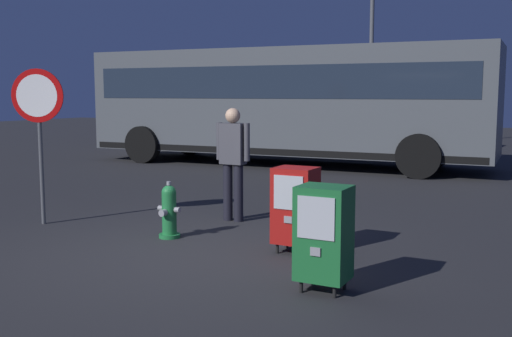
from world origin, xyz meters
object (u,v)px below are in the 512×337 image
at_px(pedestrian, 233,157).
at_px(bus_far, 268,98).
at_px(fire_hydrant, 169,211).
at_px(newspaper_box_secondary, 324,233).
at_px(stop_sign, 38,113).
at_px(bus_near, 286,100).
at_px(newspaper_box_primary, 295,205).
at_px(street_light_near_right, 372,6).

distance_m(pedestrian, bus_far, 12.03).
distance_m(fire_hydrant, newspaper_box_secondary, 2.83).
bearing_deg(stop_sign, bus_far, 101.44).
bearing_deg(fire_hydrant, bus_far, 110.68).
xyz_separation_m(pedestrian, bus_near, (-2.32, 6.89, 0.76)).
height_order(pedestrian, bus_far, bus_far).
height_order(fire_hydrant, stop_sign, stop_sign).
bearing_deg(newspaper_box_primary, stop_sign, -176.66).
bearing_deg(newspaper_box_primary, pedestrian, 141.33).
distance_m(stop_sign, bus_far, 12.70).
relative_size(newspaper_box_primary, street_light_near_right, 0.12).
height_order(newspaper_box_primary, street_light_near_right, street_light_near_right).
bearing_deg(bus_near, newspaper_box_primary, -67.19).
xyz_separation_m(fire_hydrant, bus_near, (-2.10, 8.21, 1.36)).
xyz_separation_m(newspaper_box_secondary, street_light_near_right, (-4.02, 14.56, 4.14)).
bearing_deg(newspaper_box_secondary, bus_far, 118.33).
bearing_deg(bus_far, pedestrian, -63.47).
xyz_separation_m(fire_hydrant, street_light_near_right, (-1.43, 13.44, 4.36)).
distance_m(newspaper_box_secondary, bus_near, 10.50).
xyz_separation_m(fire_hydrant, bus_far, (-4.64, 12.30, 1.36)).
bearing_deg(fire_hydrant, pedestrian, 80.72).
bearing_deg(newspaper_box_secondary, fire_hydrant, 156.66).
relative_size(stop_sign, street_light_near_right, 0.27).
xyz_separation_m(pedestrian, bus_far, (-4.86, 10.98, 0.76)).
bearing_deg(pedestrian, street_light_near_right, 97.73).
bearing_deg(newspaper_box_primary, bus_far, 117.68).
relative_size(fire_hydrant, stop_sign, 0.33).
height_order(bus_far, street_light_near_right, street_light_near_right).
bearing_deg(newspaper_box_secondary, newspaper_box_primary, 124.53).
height_order(bus_near, street_light_near_right, street_light_near_right).
relative_size(fire_hydrant, pedestrian, 0.45).
distance_m(bus_near, street_light_near_right, 6.07).
bearing_deg(bus_far, newspaper_box_secondary, -59.01).
relative_size(pedestrian, bus_far, 0.16).
bearing_deg(pedestrian, bus_near, 108.57).
relative_size(stop_sign, pedestrian, 1.34).
relative_size(newspaper_box_primary, bus_near, 0.10).
relative_size(fire_hydrant, newspaper_box_primary, 0.73).
bearing_deg(stop_sign, fire_hydrant, 4.13).
height_order(newspaper_box_primary, stop_sign, stop_sign).
relative_size(stop_sign, bus_near, 0.21).
bearing_deg(fire_hydrant, newspaper_box_secondary, -23.34).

